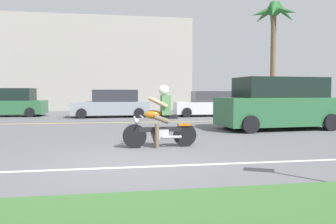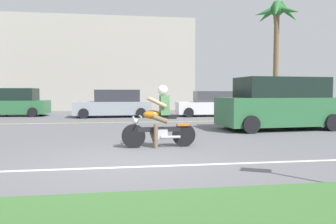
% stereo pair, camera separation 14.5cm
% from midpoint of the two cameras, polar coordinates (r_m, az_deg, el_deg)
% --- Properties ---
extents(ground, '(56.00, 30.00, 0.04)m').
position_cam_midpoint_polar(ground, '(9.80, -7.59, -5.15)').
color(ground, slate).
extents(lane_line_near, '(50.40, 0.12, 0.01)m').
position_cam_midpoint_polar(lane_line_near, '(6.37, -6.65, -9.68)').
color(lane_line_near, silver).
rests_on(lane_line_near, ground).
extents(lane_line_far, '(50.40, 0.12, 0.01)m').
position_cam_midpoint_polar(lane_line_far, '(15.57, -8.23, -1.82)').
color(lane_line_far, yellow).
rests_on(lane_line_far, ground).
extents(motorcyclist, '(1.96, 0.64, 1.64)m').
position_cam_midpoint_polar(motorcyclist, '(8.47, -1.79, -1.62)').
color(motorcyclist, black).
rests_on(motorcyclist, ground).
extents(suv_nearby, '(4.88, 2.42, 2.02)m').
position_cam_midpoint_polar(suv_nearby, '(13.29, 18.68, 1.31)').
color(suv_nearby, '#2D663D').
rests_on(suv_nearby, ground).
extents(parked_car_0, '(4.50, 2.05, 1.68)m').
position_cam_midpoint_polar(parked_car_0, '(21.51, -26.69, 1.39)').
color(parked_car_0, '#2D663D').
rests_on(parked_car_0, ground).
extents(parked_car_1, '(4.42, 1.94, 1.59)m').
position_cam_midpoint_polar(parked_car_1, '(18.97, -10.13, 1.35)').
color(parked_car_1, '#8C939E').
rests_on(parked_car_1, ground).
extents(parked_car_2, '(4.13, 1.92, 1.51)m').
position_cam_midpoint_polar(parked_car_2, '(19.56, 7.17, 1.34)').
color(parked_car_2, silver).
rests_on(parked_car_2, ground).
extents(palm_tree_0, '(3.47, 3.31, 8.20)m').
position_cam_midpoint_polar(palm_tree_0, '(25.96, 18.07, 15.20)').
color(palm_tree_0, brown).
rests_on(palm_tree_0, ground).
extents(building_far, '(15.97, 4.00, 7.43)m').
position_cam_midpoint_polar(building_far, '(27.83, -13.19, 8.13)').
color(building_far, '#A8A399').
rests_on(building_far, ground).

